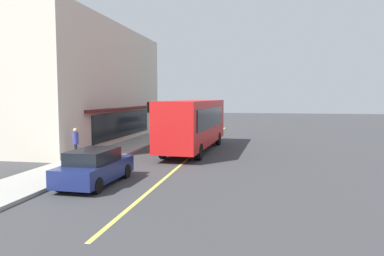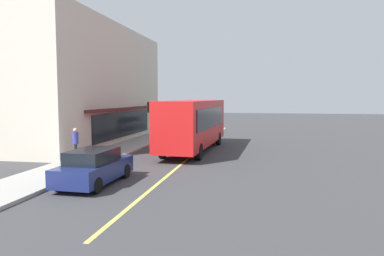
{
  "view_description": "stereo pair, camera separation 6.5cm",
  "coord_description": "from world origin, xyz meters",
  "px_view_note": "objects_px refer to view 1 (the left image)",
  "views": [
    {
      "loc": [
        -26.3,
        -4.31,
        3.73
      ],
      "look_at": [
        -1.71,
        0.37,
        1.6
      ],
      "focal_mm": 33.94,
      "sensor_mm": 36.0,
      "label": 1
    },
    {
      "loc": [
        -26.29,
        -4.37,
        3.73
      ],
      "look_at": [
        -1.71,
        0.37,
        1.6
      ],
      "focal_mm": 33.94,
      "sensor_mm": 36.0,
      "label": 2
    }
  ],
  "objects_px": {
    "traffic_light": "(150,112)",
    "car_silver": "(195,124)",
    "pedestrian_waiting": "(76,140)",
    "pedestrian_mid_block": "(161,126)",
    "car_navy": "(95,167)",
    "bus": "(194,122)"
  },
  "relations": [
    {
      "from": "traffic_light",
      "to": "car_silver",
      "type": "bearing_deg",
      "value": -10.12
    },
    {
      "from": "traffic_light",
      "to": "car_silver",
      "type": "relative_size",
      "value": 0.73
    },
    {
      "from": "traffic_light",
      "to": "pedestrian_waiting",
      "type": "bearing_deg",
      "value": 171.94
    },
    {
      "from": "traffic_light",
      "to": "pedestrian_mid_block",
      "type": "relative_size",
      "value": 1.98
    },
    {
      "from": "pedestrian_waiting",
      "to": "pedestrian_mid_block",
      "type": "relative_size",
      "value": 1.12
    },
    {
      "from": "car_silver",
      "to": "car_navy",
      "type": "bearing_deg",
      "value": -179.43
    },
    {
      "from": "bus",
      "to": "car_navy",
      "type": "xyz_separation_m",
      "value": [
        -10.36,
        2.42,
        -1.24
      ]
    },
    {
      "from": "traffic_light",
      "to": "car_navy",
      "type": "height_order",
      "value": "traffic_light"
    },
    {
      "from": "car_silver",
      "to": "pedestrian_mid_block",
      "type": "xyz_separation_m",
      "value": [
        -7.53,
        1.78,
        0.37
      ]
    },
    {
      "from": "bus",
      "to": "pedestrian_mid_block",
      "type": "height_order",
      "value": "bus"
    },
    {
      "from": "car_navy",
      "to": "pedestrian_mid_block",
      "type": "height_order",
      "value": "pedestrian_mid_block"
    },
    {
      "from": "car_navy",
      "to": "pedestrian_mid_block",
      "type": "relative_size",
      "value": 2.69
    },
    {
      "from": "car_navy",
      "to": "car_silver",
      "type": "distance_m",
      "value": 25.4
    },
    {
      "from": "car_silver",
      "to": "pedestrian_mid_block",
      "type": "height_order",
      "value": "pedestrian_mid_block"
    },
    {
      "from": "bus",
      "to": "car_navy",
      "type": "bearing_deg",
      "value": 166.85
    },
    {
      "from": "traffic_light",
      "to": "car_navy",
      "type": "xyz_separation_m",
      "value": [
        -14.82,
        -2.14,
        -1.79
      ]
    },
    {
      "from": "pedestrian_mid_block",
      "to": "car_navy",
      "type": "bearing_deg",
      "value": -173.52
    },
    {
      "from": "car_silver",
      "to": "pedestrian_waiting",
      "type": "relative_size",
      "value": 2.42
    },
    {
      "from": "traffic_light",
      "to": "car_navy",
      "type": "bearing_deg",
      "value": -171.78
    },
    {
      "from": "car_navy",
      "to": "traffic_light",
      "type": "bearing_deg",
      "value": 8.22
    },
    {
      "from": "bus",
      "to": "car_silver",
      "type": "xyz_separation_m",
      "value": [
        15.03,
        2.67,
        -1.24
      ]
    },
    {
      "from": "car_silver",
      "to": "pedestrian_waiting",
      "type": "bearing_deg",
      "value": 170.87
    }
  ]
}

